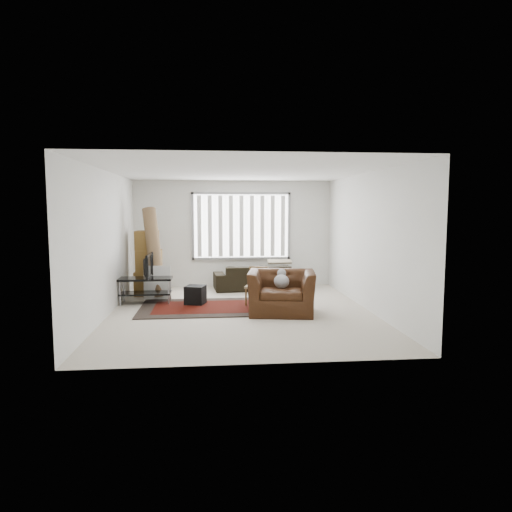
{
  "coord_description": "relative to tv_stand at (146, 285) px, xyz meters",
  "views": [
    {
      "loc": [
        -0.54,
        -8.67,
        2.0
      ],
      "look_at": [
        0.33,
        0.36,
        1.05
      ],
      "focal_mm": 32.0,
      "sensor_mm": 36.0,
      "label": 1
    }
  ],
  "objects": [
    {
      "name": "tv_stand",
      "position": [
        0.0,
        0.0,
        0.0
      ],
      "size": [
        1.1,
        0.49,
        0.55
      ],
      "color": "black",
      "rests_on": "ground"
    },
    {
      "name": "white_flatpack",
      "position": [
        0.19,
        0.41,
        -0.02
      ],
      "size": [
        0.59,
        0.21,
        0.75
      ],
      "primitive_type": "cube",
      "rotation": [
        -0.13,
        0.0,
        0.06
      ],
      "color": "silver",
      "rests_on": "ground"
    },
    {
      "name": "rolled_rug",
      "position": [
        0.1,
        0.7,
        0.62
      ],
      "size": [
        0.66,
        0.91,
        2.03
      ],
      "primitive_type": "cylinder",
      "rotation": [
        -0.29,
        0.0,
        0.46
      ],
      "color": "brown",
      "rests_on": "ground"
    },
    {
      "name": "moving_boxes",
      "position": [
        -0.07,
        0.98,
        0.3
      ],
      "size": [
        0.61,
        0.56,
        1.49
      ],
      "color": "brown",
      "rests_on": "ground"
    },
    {
      "name": "subwoofer",
      "position": [
        1.05,
        -0.24,
        -0.18
      ],
      "size": [
        0.47,
        0.47,
        0.38
      ],
      "primitive_type": "cube",
      "rotation": [
        0.0,
        0.0,
        -0.28
      ],
      "color": "black",
      "rests_on": "persian_rug"
    },
    {
      "name": "room",
      "position": [
        1.98,
        -0.47,
        1.36
      ],
      "size": [
        6.0,
        6.02,
        2.71
      ],
      "color": "beige",
      "rests_on": "ground"
    },
    {
      "name": "persian_rug",
      "position": [
        1.27,
        -0.56,
        -0.38
      ],
      "size": [
        2.65,
        1.77,
        0.02
      ],
      "color": "black",
      "rests_on": "ground"
    },
    {
      "name": "sofa",
      "position": [
        2.49,
        1.47,
        0.0
      ],
      "size": [
        2.15,
        1.07,
        0.8
      ],
      "primitive_type": "imported",
      "rotation": [
        0.0,
        0.0,
        3.23
      ],
      "color": "black",
      "rests_on": "ground"
    },
    {
      "name": "side_chair",
      "position": [
        2.31,
        -0.39,
        0.04
      ],
      "size": [
        0.54,
        0.54,
        0.79
      ],
      "rotation": [
        0.0,
        0.0,
        -0.34
      ],
      "color": "#897859",
      "rests_on": "ground"
    },
    {
      "name": "armchair",
      "position": [
        2.72,
        -1.14,
        0.07
      ],
      "size": [
        1.41,
        1.28,
        0.93
      ],
      "rotation": [
        0.0,
        0.0,
        -0.16
      ],
      "color": "#33190A",
      "rests_on": "ground"
    },
    {
      "name": "tv",
      "position": [
        0.0,
        0.0,
        0.41
      ],
      "size": [
        0.12,
        0.89,
        0.51
      ],
      "primitive_type": "imported",
      "rotation": [
        0.0,
        0.0,
        1.57
      ],
      "color": "black",
      "rests_on": "tv_stand"
    }
  ]
}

